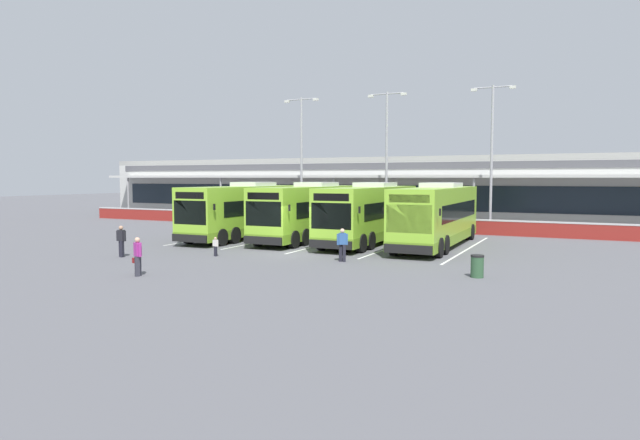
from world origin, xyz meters
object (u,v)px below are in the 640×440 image
coach_bus_centre (370,214)px  pedestrian_near_bin (121,240)px  coach_bus_leftmost (246,211)px  lamp_post_east (492,148)px  pedestrian_in_dark_coat (342,244)px  coach_bus_right_centre (437,217)px  pedestrian_with_handbag (138,255)px  pedestrian_child (216,246)px  coach_bus_left_centre (310,212)px  lamp_post_centre (387,151)px  litter_bin (477,266)px  lamp_post_west (301,152)px

coach_bus_centre → pedestrian_near_bin: 14.81m
coach_bus_leftmost → lamp_post_east: (14.23, 11.92, 4.50)m
coach_bus_leftmost → pedestrian_in_dark_coat: coach_bus_leftmost is taller
coach_bus_centre → coach_bus_right_centre: bearing=-1.1°
pedestrian_with_handbag → pedestrian_child: 6.19m
coach_bus_left_centre → coach_bus_centre: (4.21, -0.03, 0.00)m
coach_bus_right_centre → lamp_post_centre: lamp_post_centre is taller
pedestrian_near_bin → coach_bus_left_centre: bearing=66.4°
pedestrian_near_bin → litter_bin: 17.67m
pedestrian_child → litter_bin: (13.36, -0.33, -0.07)m
lamp_post_centre → coach_bus_right_centre: bearing=-57.3°
litter_bin → pedestrian_near_bin: bearing=-173.4°
coach_bus_left_centre → lamp_post_west: 12.89m
pedestrian_with_handbag → pedestrian_near_bin: bearing=141.7°
pedestrian_near_bin → lamp_post_east: (14.86, 22.54, 5.42)m
lamp_post_centre → pedestrian_with_handbag: bearing=-94.0°
coach_bus_left_centre → lamp_post_east: size_ratio=1.11×
coach_bus_leftmost → lamp_post_centre: bearing=62.6°
coach_bus_centre → pedestrian_near_bin: coach_bus_centre is taller
coach_bus_centre → coach_bus_left_centre: bearing=179.5°
coach_bus_left_centre → pedestrian_near_bin: coach_bus_left_centre is taller
pedestrian_with_handbag → lamp_post_east: (10.05, 26.34, 5.43)m
pedestrian_near_bin → pedestrian_in_dark_coat: bearing=17.9°
pedestrian_with_handbag → pedestrian_child: bearing=95.7°
coach_bus_right_centre → lamp_post_east: (1.32, 11.11, 4.50)m
coach_bus_leftmost → pedestrian_in_dark_coat: (10.24, -7.10, -0.91)m
litter_bin → coach_bus_leftmost: bearing=153.1°
coach_bus_left_centre → pedestrian_child: coach_bus_left_centre is taller
litter_bin → pedestrian_child: bearing=178.6°
pedestrian_in_dark_coat → litter_bin: pedestrian_in_dark_coat is taller
coach_bus_left_centre → lamp_post_east: 15.40m
coach_bus_left_centre → litter_bin: 15.78m
coach_bus_centre → litter_bin: bearing=-48.9°
coach_bus_centre → pedestrian_with_handbag: 15.98m
coach_bus_leftmost → coach_bus_right_centre: bearing=3.6°
lamp_post_west → lamp_post_east: same height
lamp_post_west → pedestrian_with_handbag: bearing=-77.1°
coach_bus_centre → lamp_post_centre: 11.88m
pedestrian_near_bin → lamp_post_west: lamp_post_west is taller
lamp_post_centre → litter_bin: bearing=-61.6°
lamp_post_east → pedestrian_near_bin: bearing=-123.4°
lamp_post_east → coach_bus_right_centre: bearing=-96.8°
pedestrian_near_bin → lamp_post_west: (-1.10, 21.95, 5.42)m
pedestrian_in_dark_coat → pedestrian_near_bin: bearing=-162.1°
pedestrian_child → pedestrian_near_bin: size_ratio=0.62×
coach_bus_left_centre → lamp_post_east: lamp_post_east is taller
coach_bus_leftmost → pedestrian_child: bearing=-66.7°
pedestrian_with_handbag → pedestrian_in_dark_coat: same height
pedestrian_child → lamp_post_centre: bearing=83.0°
coach_bus_right_centre → lamp_post_centre: 13.56m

